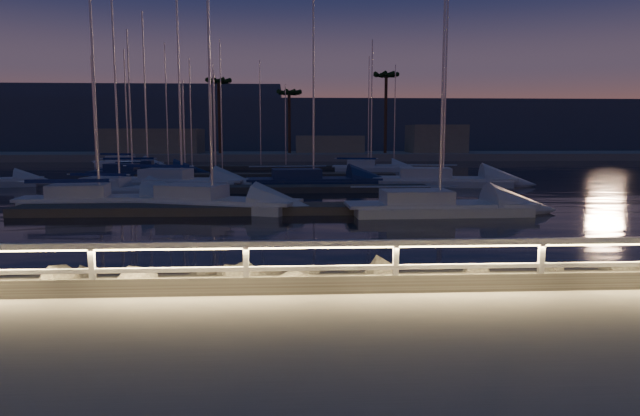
# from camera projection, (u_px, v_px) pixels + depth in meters

# --- Properties ---
(ground) EXTENTS (400.00, 400.00, 0.00)m
(ground) POSITION_uv_depth(u_px,v_px,m) (196.00, 294.00, 11.33)
(ground) COLOR gray
(ground) RESTS_ON ground
(harbor_water) EXTENTS (400.00, 440.00, 0.60)m
(harbor_water) POSITION_uv_depth(u_px,v_px,m) (264.00, 190.00, 42.36)
(harbor_water) COLOR black
(harbor_water) RESTS_ON ground
(guard_rail) EXTENTS (44.11, 0.12, 1.06)m
(guard_rail) POSITION_uv_depth(u_px,v_px,m) (191.00, 256.00, 11.22)
(guard_rail) COLOR white
(guard_rail) RESTS_ON ground
(floating_docks) EXTENTS (22.00, 36.00, 0.40)m
(floating_docks) POSITION_uv_depth(u_px,v_px,m) (264.00, 181.00, 43.56)
(floating_docks) COLOR #524A44
(floating_docks) RESTS_ON ground
(far_shore) EXTENTS (160.00, 14.00, 5.20)m
(far_shore) POSITION_uv_depth(u_px,v_px,m) (275.00, 153.00, 84.60)
(far_shore) COLOR gray
(far_shore) RESTS_ON ground
(palm_left) EXTENTS (3.00, 3.00, 11.20)m
(palm_left) POSITION_uv_depth(u_px,v_px,m) (219.00, 84.00, 80.87)
(palm_left) COLOR brown
(palm_left) RESTS_ON ground
(palm_center) EXTENTS (3.00, 3.00, 9.70)m
(palm_center) POSITION_uv_depth(u_px,v_px,m) (289.00, 95.00, 82.58)
(palm_center) COLOR brown
(palm_center) RESTS_ON ground
(palm_right) EXTENTS (3.00, 3.00, 12.20)m
(palm_right) POSITION_uv_depth(u_px,v_px,m) (386.00, 79.00, 82.06)
(palm_right) COLOR brown
(palm_right) RESTS_ON ground
(distant_hills) EXTENTS (230.00, 37.50, 18.00)m
(distant_hills) POSITION_uv_depth(u_px,v_px,m) (192.00, 128.00, 141.88)
(distant_hills) COLOR #3D495F
(distant_hills) RESTS_ON ground
(sailboat_b) EXTENTS (8.08, 3.17, 13.43)m
(sailboat_b) POSITION_uv_depth(u_px,v_px,m) (95.00, 199.00, 29.23)
(sailboat_b) COLOR silver
(sailboat_b) RESTS_ON ground
(sailboat_c) EXTENTS (9.01, 5.38, 14.82)m
(sailboat_c) POSITION_uv_depth(u_px,v_px,m) (208.00, 201.00, 28.36)
(sailboat_c) COLOR silver
(sailboat_c) RESTS_ON ground
(sailboat_d) EXTENTS (8.85, 2.96, 14.79)m
(sailboat_d) POSITION_uv_depth(u_px,v_px,m) (434.00, 205.00, 26.73)
(sailboat_d) COLOR silver
(sailboat_d) RESTS_ON ground
(sailboat_f) EXTENTS (7.40, 3.42, 12.17)m
(sailboat_f) POSITION_uv_depth(u_px,v_px,m) (117.00, 189.00, 35.11)
(sailboat_f) COLOR silver
(sailboat_f) RESTS_ON ground
(sailboat_g) EXTENTS (9.55, 4.62, 15.63)m
(sailboat_g) POSITION_uv_depth(u_px,v_px,m) (179.00, 181.00, 40.48)
(sailboat_g) COLOR silver
(sailboat_g) RESTS_ON ground
(sailboat_h) EXTENTS (10.44, 4.51, 17.10)m
(sailboat_h) POSITION_uv_depth(u_px,v_px,m) (439.00, 179.00, 41.50)
(sailboat_h) COLOR silver
(sailboat_h) RESTS_ON ground
(sailboat_i) EXTENTS (7.51, 2.83, 12.59)m
(sailboat_i) POSITION_uv_depth(u_px,v_px,m) (130.00, 173.00, 49.24)
(sailboat_i) COLOR navy
(sailboat_i) RESTS_ON ground
(sailboat_k) EXTENTS (8.02, 3.56, 13.16)m
(sailboat_k) POSITION_uv_depth(u_px,v_px,m) (369.00, 167.00, 58.13)
(sailboat_k) COLOR silver
(sailboat_k) RESTS_ON ground
(sailboat_l) EXTENTS (9.82, 3.65, 16.26)m
(sailboat_l) POSITION_uv_depth(u_px,v_px,m) (310.00, 180.00, 41.16)
(sailboat_l) COLOR navy
(sailboat_l) RESTS_ON ground
(sailboat_m) EXTENTS (8.01, 4.09, 13.22)m
(sailboat_m) POSITION_uv_depth(u_px,v_px,m) (127.00, 163.00, 64.95)
(sailboat_m) COLOR silver
(sailboat_m) RESTS_ON ground
(sailboat_n) EXTENTS (8.91, 3.49, 14.80)m
(sailboat_n) POSITION_uv_depth(u_px,v_px,m) (145.00, 170.00, 52.63)
(sailboat_n) COLOR navy
(sailboat_n) RESTS_ON ground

